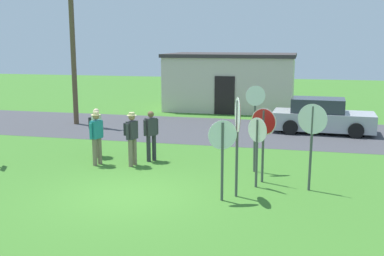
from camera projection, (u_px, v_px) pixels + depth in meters
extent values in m
plane|color=#3D7528|center=(129.00, 195.00, 12.04)|extent=(80.00, 80.00, 0.00)
cube|color=#424247|center=(203.00, 129.00, 21.00)|extent=(60.00, 6.40, 0.01)
cube|color=beige|center=(231.00, 83.00, 27.46)|extent=(7.21, 4.93, 3.06)
cube|color=#383333|center=(232.00, 55.00, 27.16)|extent=(7.41, 5.13, 0.20)
cube|color=black|center=(225.00, 95.00, 25.17)|extent=(1.10, 0.08, 2.10)
cylinder|color=brown|center=(73.00, 43.00, 21.76)|extent=(0.24, 0.24, 7.74)
cube|color=#A5A8AD|center=(323.00, 121.00, 20.25)|extent=(4.38, 2.01, 0.76)
cube|color=#2D333D|center=(318.00, 105.00, 20.19)|extent=(2.31, 1.64, 0.60)
cylinder|color=black|center=(354.00, 123.00, 20.77)|extent=(0.65, 0.25, 0.64)
cylinder|color=black|center=(356.00, 131.00, 19.07)|extent=(0.65, 0.25, 0.64)
cylinder|color=black|center=(293.00, 121.00, 21.50)|extent=(0.65, 0.25, 0.64)
cylinder|color=black|center=(290.00, 127.00, 19.81)|extent=(0.65, 0.25, 0.64)
cylinder|color=#474C4C|center=(257.00, 154.00, 12.53)|extent=(0.10, 0.10, 1.88)
cylinder|color=white|center=(257.00, 130.00, 12.41)|extent=(0.54, 0.43, 0.68)
cylinder|color=red|center=(258.00, 130.00, 12.42)|extent=(0.50, 0.40, 0.63)
cylinder|color=#474C4C|center=(222.00, 162.00, 11.45)|extent=(0.09, 0.09, 1.99)
cylinder|color=white|center=(223.00, 135.00, 11.33)|extent=(0.67, 0.33, 0.73)
cylinder|color=red|center=(222.00, 135.00, 11.34)|extent=(0.62, 0.31, 0.68)
cylinder|color=#474C4C|center=(237.00, 149.00, 11.71)|extent=(0.09, 0.09, 2.50)
cylinder|color=white|center=(238.00, 115.00, 11.55)|extent=(0.25, 0.85, 0.88)
cylinder|color=red|center=(238.00, 115.00, 11.55)|extent=(0.24, 0.78, 0.81)
cylinder|color=#474C4C|center=(255.00, 130.00, 14.04)|extent=(0.14, 0.19, 2.59)
cylinder|color=white|center=(256.00, 96.00, 13.85)|extent=(0.57, 0.28, 0.61)
cylinder|color=red|center=(255.00, 96.00, 13.86)|extent=(0.53, 0.26, 0.56)
cylinder|color=#474C4C|center=(263.00, 147.00, 12.98)|extent=(0.09, 0.09, 2.07)
cylinder|color=white|center=(264.00, 122.00, 12.84)|extent=(0.71, 0.30, 0.76)
cylinder|color=red|center=(264.00, 122.00, 12.84)|extent=(0.66, 0.28, 0.71)
cylinder|color=#474C4C|center=(311.00, 149.00, 12.25)|extent=(0.11, 0.14, 2.28)
cylinder|color=white|center=(312.00, 119.00, 12.10)|extent=(0.76, 0.32, 0.80)
cylinder|color=red|center=(313.00, 119.00, 12.11)|extent=(0.70, 0.30, 0.74)
cylinder|color=#7A6B56|center=(100.00, 151.00, 15.02)|extent=(0.14, 0.14, 0.88)
cylinder|color=#7A6B56|center=(95.00, 152.00, 14.84)|extent=(0.14, 0.14, 0.88)
cube|color=teal|center=(96.00, 129.00, 14.80)|extent=(0.34, 0.42, 0.58)
cylinder|color=teal|center=(102.00, 129.00, 14.99)|extent=(0.09, 0.09, 0.52)
cylinder|color=teal|center=(91.00, 131.00, 14.61)|extent=(0.09, 0.09, 0.52)
sphere|color=#9E7051|center=(96.00, 117.00, 14.72)|extent=(0.21, 0.21, 0.21)
cylinder|color=beige|center=(96.00, 115.00, 14.71)|extent=(0.32, 0.32, 0.02)
cylinder|color=beige|center=(96.00, 113.00, 14.70)|extent=(0.19, 0.19, 0.09)
cylinder|color=#7A6B56|center=(135.00, 152.00, 14.91)|extent=(0.14, 0.14, 0.88)
cylinder|color=#7A6B56|center=(131.00, 153.00, 14.72)|extent=(0.14, 0.14, 0.88)
cube|color=#333338|center=(132.00, 130.00, 14.69)|extent=(0.31, 0.41, 0.58)
cylinder|color=#333338|center=(136.00, 129.00, 14.90)|extent=(0.09, 0.09, 0.52)
cylinder|color=#333338|center=(127.00, 132.00, 14.48)|extent=(0.09, 0.09, 0.52)
sphere|color=#9E7051|center=(132.00, 117.00, 14.61)|extent=(0.21, 0.21, 0.21)
cylinder|color=beige|center=(132.00, 115.00, 14.60)|extent=(0.31, 0.32, 0.02)
cylinder|color=beige|center=(132.00, 114.00, 14.59)|extent=(0.19, 0.19, 0.09)
cube|color=#232328|center=(128.00, 129.00, 14.76)|extent=(0.20, 0.29, 0.40)
cylinder|color=#7A6B56|center=(99.00, 144.00, 16.10)|extent=(0.14, 0.14, 0.88)
cylinder|color=#7A6B56|center=(96.00, 145.00, 15.89)|extent=(0.14, 0.14, 0.88)
cube|color=beige|center=(97.00, 123.00, 15.86)|extent=(0.23, 0.37, 0.58)
cylinder|color=beige|center=(99.00, 123.00, 16.10)|extent=(0.09, 0.09, 0.52)
cylinder|color=beige|center=(94.00, 125.00, 15.64)|extent=(0.09, 0.09, 0.52)
sphere|color=beige|center=(96.00, 112.00, 15.79)|extent=(0.21, 0.21, 0.21)
cube|color=#232328|center=(92.00, 123.00, 15.89)|extent=(0.15, 0.26, 0.40)
cylinder|color=#2D2D33|center=(154.00, 148.00, 15.48)|extent=(0.14, 0.14, 0.88)
cylinder|color=#2D2D33|center=(149.00, 149.00, 15.34)|extent=(0.14, 0.14, 0.88)
cube|color=#333338|center=(151.00, 127.00, 15.27)|extent=(0.40, 0.42, 0.58)
cylinder|color=#333338|center=(157.00, 126.00, 15.42)|extent=(0.09, 0.09, 0.52)
cylinder|color=#333338|center=(145.00, 128.00, 15.13)|extent=(0.09, 0.09, 0.52)
sphere|color=brown|center=(151.00, 114.00, 15.20)|extent=(0.21, 0.21, 0.21)
cube|color=#232328|center=(148.00, 125.00, 15.40)|extent=(0.27, 0.29, 0.40)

